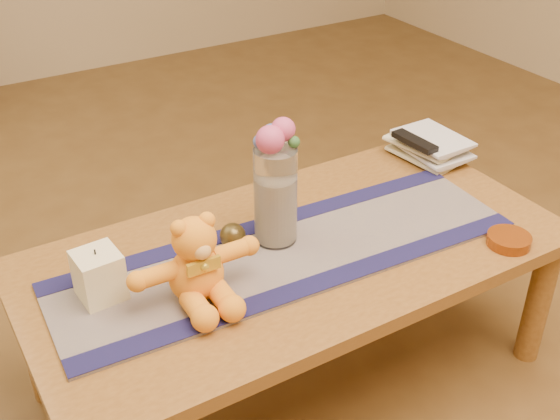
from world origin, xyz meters
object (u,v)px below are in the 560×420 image
glass_vase (275,196)px  book_bottom (410,162)px  amber_dish (509,240)px  teddy_bear (195,259)px  tv_remote (415,141)px  bronze_ball (233,236)px  pillar_candle (99,275)px

glass_vase → book_bottom: glass_vase is taller
glass_vase → amber_dish: glass_vase is taller
teddy_bear → tv_remote: bearing=17.1°
teddy_bear → tv_remote: teddy_bear is taller
teddy_bear → bronze_ball: (0.16, 0.13, -0.07)m
pillar_candle → book_bottom: bearing=7.8°
glass_vase → tv_remote: (0.58, 0.14, -0.05)m
bronze_ball → amber_dish: bearing=-29.4°
bronze_ball → tv_remote: size_ratio=0.42×
tv_remote → amber_dish: bearing=-102.2°
pillar_candle → book_bottom: (1.04, 0.14, -0.06)m
bronze_ball → tv_remote: 0.70m
glass_vase → bronze_ball: 0.15m
glass_vase → tv_remote: 0.59m
pillar_candle → tv_remote: pillar_candle is taller
bronze_ball → amber_dish: size_ratio=0.59×
tv_remote → glass_vase: bearing=-170.5°
glass_vase → tv_remote: size_ratio=1.62×
glass_vase → bronze_ball: glass_vase is taller
bronze_ball → teddy_bear: bearing=-141.5°
pillar_candle → bronze_ball: bearing=3.1°
pillar_candle → amber_dish: pillar_candle is taller
glass_vase → bronze_ball: bearing=167.8°
tv_remote → amber_dish: (-0.07, -0.46, -0.07)m
amber_dish → tv_remote: bearing=81.7°
book_bottom → bronze_ball: bearing=-176.8°
bronze_ball → book_bottom: bronze_ball is taller
bronze_ball → amber_dish: bronze_ball is taller
tv_remote → amber_dish: tv_remote is taller
glass_vase → tv_remote: glass_vase is taller
book_bottom → tv_remote: size_ratio=1.39×
bronze_ball → book_bottom: (0.69, 0.12, -0.03)m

